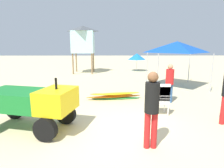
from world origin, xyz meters
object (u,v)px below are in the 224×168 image
utility_cart (31,102)px  lifeguard_near_left (170,81)px  lifeguard_tower (83,39)px  popup_canopy (177,47)px  surfboard_pile (114,96)px  beach_umbrella_left (137,57)px  lifeguard_near_center (152,105)px  stacked_plastic_chairs (162,97)px

utility_cart → lifeguard_near_left: size_ratio=1.72×
lifeguard_tower → popup_canopy: bearing=-43.9°
surfboard_pile → beach_umbrella_left: (2.31, 9.33, 1.19)m
lifeguard_near_left → lifeguard_near_center: lifeguard_near_center is taller
lifeguard_tower → beach_umbrella_left: (4.75, 1.05, -1.50)m
lifeguard_near_center → lifeguard_tower: size_ratio=0.45×
surfboard_pile → utility_cart: bearing=-129.0°
lifeguard_near_left → beach_umbrella_left: bearing=89.6°
utility_cart → popup_canopy: bearing=42.8°
lifeguard_near_left → lifeguard_near_center: size_ratio=0.90×
utility_cart → lifeguard_tower: 11.42m
beach_umbrella_left → surfboard_pile: bearing=-103.9°
utility_cart → lifeguard_near_center: 3.31m
utility_cart → stacked_plastic_chairs: bearing=14.3°
surfboard_pile → lifeguard_near_center: size_ratio=1.39×
lifeguard_near_left → lifeguard_near_center: bearing=-113.4°
lifeguard_near_left → popup_canopy: bearing=67.0°
lifeguard_near_left → popup_canopy: popup_canopy is taller
utility_cart → lifeguard_near_left: 5.23m
lifeguard_tower → beach_umbrella_left: size_ratio=2.43×
stacked_plastic_chairs → lifeguard_near_left: (0.70, 1.43, 0.27)m
stacked_plastic_chairs → lifeguard_near_center: (-0.81, -2.06, 0.38)m
surfboard_pile → beach_umbrella_left: bearing=76.1°
stacked_plastic_chairs → lifeguard_near_center: size_ratio=0.62×
lifeguard_near_left → lifeguard_tower: 10.15m
stacked_plastic_chairs → utility_cart: bearing=-165.7°
lifeguard_near_left → lifeguard_near_center: (-1.51, -3.49, 0.11)m
lifeguard_near_center → lifeguard_tower: lifeguard_tower is taller
surfboard_pile → lifeguard_near_left: 2.42m
popup_canopy → beach_umbrella_left: 6.97m
lifeguard_tower → beach_umbrella_left: lifeguard_tower is taller
stacked_plastic_chairs → lifeguard_near_center: lifeguard_near_center is taller
stacked_plastic_chairs → lifeguard_near_left: 1.62m
stacked_plastic_chairs → beach_umbrella_left: beach_umbrella_left is taller
lifeguard_near_left → beach_umbrella_left: beach_umbrella_left is taller
utility_cart → stacked_plastic_chairs: 4.06m
utility_cart → beach_umbrella_left: size_ratio=1.70×
stacked_plastic_chairs → popup_canopy: popup_canopy is taller
stacked_plastic_chairs → surfboard_pile: bearing=128.1°
utility_cart → popup_canopy: (5.93, 5.48, 1.47)m
beach_umbrella_left → utility_cart: bearing=-111.0°
popup_canopy → utility_cart: bearing=-137.2°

